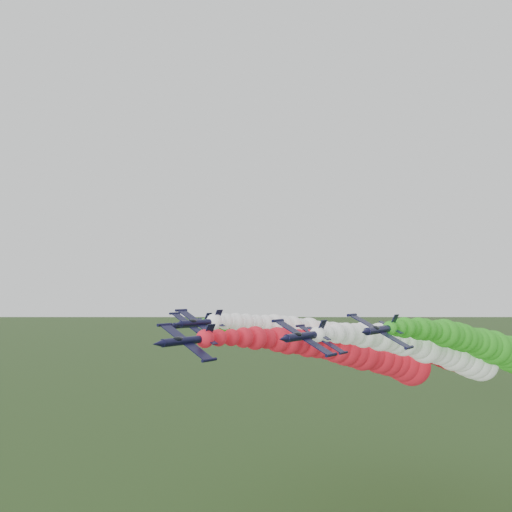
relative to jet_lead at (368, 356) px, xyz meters
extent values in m
cylinder|color=black|center=(-4.59, -47.79, 6.57)|extent=(1.49, 9.10, 1.49)
cone|color=black|center=(-4.59, -53.15, 6.57)|extent=(1.35, 1.82, 1.35)
cone|color=black|center=(-4.59, -42.83, 6.57)|extent=(1.35, 0.91, 1.35)
ellipsoid|color=black|center=(-4.41, -49.81, 6.93)|extent=(1.01, 1.90, 0.91)
cube|color=black|center=(-4.65, -47.99, 6.43)|extent=(8.77, 1.92, 4.38)
cylinder|color=black|center=(-9.01, -47.99, 8.57)|extent=(0.60, 2.63, 0.60)
cylinder|color=black|center=(-0.29, -47.99, 4.30)|extent=(0.60, 2.63, 0.60)
cube|color=black|center=(-4.07, -43.95, 7.61)|extent=(1.15, 1.52, 2.15)
cube|color=black|center=(-4.52, -43.95, 6.71)|extent=(3.50, 1.11, 1.78)
sphere|color=red|center=(-4.59, -44.25, 6.57)|extent=(2.68, 2.68, 2.68)
sphere|color=red|center=(-4.57, -41.39, 6.49)|extent=(2.57, 2.57, 2.57)
sphere|color=red|center=(-4.52, -38.52, 6.33)|extent=(2.62, 2.62, 2.62)
sphere|color=red|center=(-4.43, -35.66, 6.12)|extent=(3.22, 3.22, 3.22)
sphere|color=red|center=(-4.31, -32.80, 5.85)|extent=(3.82, 3.82, 3.82)
sphere|color=red|center=(-4.15, -29.93, 5.54)|extent=(3.36, 3.36, 3.36)
sphere|color=red|center=(-3.96, -27.07, 5.20)|extent=(4.24, 4.24, 4.24)
sphere|color=red|center=(-3.73, -24.21, 4.81)|extent=(4.80, 4.80, 4.80)
sphere|color=red|center=(-3.47, -21.34, 4.40)|extent=(4.47, 4.47, 4.47)
sphere|color=red|center=(-3.18, -18.48, 3.94)|extent=(5.13, 5.13, 5.13)
sphere|color=red|center=(-2.85, -15.62, 3.46)|extent=(5.04, 5.04, 5.04)
sphere|color=red|center=(-2.48, -12.75, 2.95)|extent=(5.05, 5.05, 5.05)
sphere|color=red|center=(-2.08, -9.89, 2.41)|extent=(5.76, 5.76, 5.76)
sphere|color=red|center=(-1.65, -7.03, 1.84)|extent=(6.32, 6.32, 6.32)
sphere|color=red|center=(-1.18, -4.16, 1.25)|extent=(6.46, 6.46, 6.46)
sphere|color=red|center=(-0.67, -1.30, 0.63)|extent=(7.01, 7.01, 7.01)
sphere|color=red|center=(-0.14, 1.56, -0.02)|extent=(6.18, 6.18, 6.18)
sphere|color=red|center=(0.44, 4.43, -0.69)|extent=(6.82, 6.82, 6.82)
sphere|color=red|center=(1.05, 7.29, -1.39)|extent=(6.96, 6.96, 6.96)
sphere|color=red|center=(1.69, 10.15, -2.11)|extent=(6.99, 6.99, 6.99)
sphere|color=red|center=(2.37, 13.02, -2.85)|extent=(7.89, 7.89, 7.89)
sphere|color=red|center=(3.08, 15.88, -3.61)|extent=(8.92, 8.92, 8.92)
cylinder|color=black|center=(-13.98, -35.45, 8.07)|extent=(1.49, 9.10, 1.49)
cone|color=black|center=(-13.98, -40.81, 8.07)|extent=(1.35, 1.82, 1.35)
cone|color=black|center=(-13.98, -30.49, 8.07)|extent=(1.35, 0.91, 1.35)
ellipsoid|color=black|center=(-13.80, -37.47, 8.43)|extent=(1.01, 1.90, 0.91)
cube|color=black|center=(-14.05, -35.65, 7.93)|extent=(8.77, 1.92, 4.38)
cylinder|color=black|center=(-18.41, -35.65, 10.07)|extent=(0.60, 2.63, 0.60)
cylinder|color=black|center=(-9.69, -35.65, 5.80)|extent=(0.60, 2.63, 0.60)
cube|color=black|center=(-13.47, -31.60, 9.11)|extent=(1.15, 1.52, 2.15)
cube|color=black|center=(-13.91, -31.60, 8.21)|extent=(3.50, 1.11, 1.78)
sphere|color=white|center=(-13.98, -31.90, 8.07)|extent=(2.86, 2.86, 2.86)
sphere|color=white|center=(-13.96, -29.04, 7.99)|extent=(2.92, 2.92, 2.92)
sphere|color=white|center=(-13.91, -26.18, 7.83)|extent=(3.17, 3.17, 3.17)
sphere|color=white|center=(-13.82, -23.31, 7.62)|extent=(3.19, 3.19, 3.19)
sphere|color=white|center=(-13.70, -20.45, 7.35)|extent=(3.10, 3.10, 3.10)
sphere|color=white|center=(-13.55, -17.59, 7.04)|extent=(3.51, 3.51, 3.51)
sphere|color=white|center=(-13.36, -14.73, 6.70)|extent=(4.26, 4.26, 4.26)
sphere|color=white|center=(-13.13, -11.86, 6.31)|extent=(4.21, 4.21, 4.21)
sphere|color=white|center=(-12.87, -9.00, 5.90)|extent=(4.72, 4.72, 4.72)
sphere|color=white|center=(-12.57, -6.14, 5.44)|extent=(4.34, 4.34, 4.34)
sphere|color=white|center=(-12.24, -3.27, 4.96)|extent=(5.47, 5.47, 5.47)
sphere|color=white|center=(-11.88, -0.41, 4.45)|extent=(4.88, 4.88, 4.88)
sphere|color=white|center=(-11.48, 2.45, 3.91)|extent=(5.54, 5.54, 5.54)
sphere|color=white|center=(-11.04, 5.32, 3.34)|extent=(6.09, 6.09, 6.09)
sphere|color=white|center=(-10.57, 8.18, 2.75)|extent=(6.59, 6.59, 6.59)
sphere|color=white|center=(-10.07, 11.04, 2.13)|extent=(6.34, 6.34, 6.34)
sphere|color=white|center=(-9.53, 13.91, 1.48)|extent=(6.99, 6.99, 6.99)
sphere|color=white|center=(-8.96, 16.77, 0.81)|extent=(6.30, 6.30, 6.30)
sphere|color=white|center=(-8.35, 19.63, 0.11)|extent=(6.81, 6.81, 6.81)
sphere|color=white|center=(-7.71, 22.50, -0.61)|extent=(7.43, 7.43, 7.43)
sphere|color=white|center=(-7.03, 25.36, -1.35)|extent=(7.21, 7.21, 7.21)
sphere|color=white|center=(-6.31, 28.22, -2.11)|extent=(8.45, 8.45, 8.45)
cylinder|color=black|center=(7.70, -37.05, 7.10)|extent=(1.49, 9.10, 1.49)
cone|color=black|center=(7.70, -42.41, 7.10)|extent=(1.35, 1.82, 1.35)
cone|color=black|center=(7.70, -32.09, 7.10)|extent=(1.35, 0.91, 1.35)
ellipsoid|color=black|center=(7.88, -39.07, 7.46)|extent=(1.01, 1.90, 0.91)
cube|color=black|center=(7.63, -37.25, 6.96)|extent=(8.77, 1.92, 4.38)
cylinder|color=black|center=(3.27, -37.25, 9.10)|extent=(0.60, 2.63, 0.60)
cylinder|color=black|center=(11.99, -37.25, 4.82)|extent=(0.60, 2.63, 0.60)
cube|color=black|center=(8.21, -33.20, 8.14)|extent=(1.15, 1.52, 2.15)
cube|color=black|center=(7.76, -33.20, 7.23)|extent=(3.50, 1.11, 1.78)
sphere|color=white|center=(7.70, -33.51, 7.10)|extent=(2.29, 2.29, 2.29)
sphere|color=white|center=(7.71, -30.64, 7.02)|extent=(2.38, 2.38, 2.38)
sphere|color=white|center=(7.77, -27.78, 6.86)|extent=(3.07, 3.07, 3.07)
sphere|color=white|center=(7.85, -24.92, 6.64)|extent=(3.49, 3.49, 3.49)
sphere|color=white|center=(7.98, -22.06, 6.38)|extent=(3.56, 3.56, 3.56)
sphere|color=white|center=(8.13, -19.19, 6.07)|extent=(4.33, 4.33, 4.33)
sphere|color=white|center=(8.32, -16.33, 5.72)|extent=(3.94, 3.94, 3.94)
sphere|color=white|center=(8.55, -13.47, 5.34)|extent=(4.94, 4.94, 4.94)
sphere|color=white|center=(8.81, -10.60, 4.92)|extent=(4.75, 4.75, 4.75)
sphere|color=white|center=(9.11, -7.74, 4.47)|extent=(5.12, 5.12, 5.12)
sphere|color=white|center=(9.44, -4.88, 3.99)|extent=(5.58, 5.58, 5.58)
sphere|color=white|center=(9.80, -2.01, 3.48)|extent=(4.64, 4.64, 4.64)
sphere|color=white|center=(10.20, 0.85, 2.94)|extent=(5.57, 5.57, 5.57)
sphere|color=white|center=(10.64, 3.71, 2.37)|extent=(6.74, 6.74, 6.74)
sphere|color=white|center=(11.10, 6.58, 1.77)|extent=(5.95, 5.95, 5.95)
sphere|color=white|center=(11.61, 9.44, 1.15)|extent=(6.05, 6.05, 6.05)
sphere|color=white|center=(12.15, 12.30, 0.51)|extent=(6.25, 6.25, 6.25)
sphere|color=white|center=(12.72, 15.17, -0.17)|extent=(7.11, 7.11, 7.11)
sphere|color=white|center=(13.33, 18.03, -0.86)|extent=(6.71, 6.71, 6.71)
sphere|color=white|center=(13.97, 20.89, -1.58)|extent=(7.80, 7.80, 7.80)
sphere|color=white|center=(14.65, 23.76, -2.32)|extent=(8.22, 8.22, 8.22)
sphere|color=white|center=(15.36, 26.62, -3.09)|extent=(8.20, 8.20, 8.20)
cylinder|color=black|center=(-22.25, -29.15, 7.10)|extent=(1.49, 9.10, 1.49)
cone|color=black|center=(-22.25, -34.51, 7.10)|extent=(1.35, 1.82, 1.35)
cone|color=black|center=(-22.25, -24.20, 7.10)|extent=(1.35, 0.91, 1.35)
ellipsoid|color=black|center=(-22.07, -31.18, 7.46)|extent=(1.01, 1.90, 0.91)
cube|color=black|center=(-22.32, -29.36, 6.96)|extent=(8.77, 1.92, 4.38)
cylinder|color=black|center=(-26.68, -29.36, 9.10)|extent=(0.60, 2.63, 0.60)
cylinder|color=black|center=(-17.96, -29.36, 4.83)|extent=(0.60, 2.63, 0.60)
cube|color=black|center=(-21.74, -25.31, 8.14)|extent=(1.15, 1.52, 2.15)
cube|color=black|center=(-22.18, -25.31, 7.24)|extent=(3.50, 1.11, 1.78)
sphere|color=green|center=(-22.25, -25.61, 7.10)|extent=(2.13, 2.13, 2.13)
sphere|color=green|center=(-22.23, -22.75, 7.02)|extent=(2.60, 2.60, 2.60)
sphere|color=green|center=(-22.18, -19.89, 6.86)|extent=(3.28, 3.28, 3.28)
sphere|color=green|center=(-22.09, -17.02, 6.65)|extent=(3.08, 3.08, 3.08)
sphere|color=green|center=(-21.97, -14.16, 6.38)|extent=(3.25, 3.25, 3.25)
sphere|color=green|center=(-21.81, -11.30, 6.07)|extent=(4.08, 4.08, 4.08)
sphere|color=green|center=(-21.62, -8.43, 5.73)|extent=(4.37, 4.37, 4.37)
sphere|color=green|center=(-21.40, -5.57, 5.34)|extent=(4.63, 4.63, 4.63)
sphere|color=green|center=(-21.14, -2.71, 4.93)|extent=(4.85, 4.85, 4.85)
sphere|color=green|center=(-20.84, 0.16, 4.47)|extent=(4.71, 4.71, 4.71)
sphere|color=green|center=(-20.51, 3.02, 3.99)|extent=(5.11, 5.11, 5.11)
sphere|color=green|center=(-20.15, 5.88, 3.48)|extent=(5.19, 5.19, 5.19)
sphere|color=green|center=(-19.75, 8.75, 2.94)|extent=(4.93, 4.93, 4.93)
sphere|color=green|center=(-19.31, 11.61, 2.37)|extent=(6.45, 6.45, 6.45)
sphere|color=green|center=(-18.84, 14.47, 1.78)|extent=(5.45, 5.45, 5.45)
sphere|color=green|center=(-18.34, 17.34, 1.16)|extent=(6.59, 6.59, 6.59)
sphere|color=green|center=(-17.80, 20.20, 0.51)|extent=(6.82, 6.82, 6.82)
sphere|color=green|center=(-17.22, 23.06, -0.16)|extent=(7.33, 7.33, 7.33)
sphere|color=green|center=(-16.62, 25.93, -0.86)|extent=(7.61, 7.61, 7.61)
sphere|color=green|center=(-15.97, 28.79, -1.58)|extent=(7.23, 7.23, 7.23)
sphere|color=green|center=(-15.29, 31.65, -2.32)|extent=(8.57, 8.57, 8.57)
sphere|color=green|center=(-14.58, 34.52, -3.08)|extent=(7.39, 7.39, 7.39)
cylinder|color=black|center=(15.01, -27.96, 7.78)|extent=(1.49, 9.10, 1.49)
cone|color=black|center=(15.01, -33.32, 7.78)|extent=(1.35, 1.82, 1.35)
cone|color=black|center=(15.01, -23.01, 7.78)|extent=(1.35, 0.91, 1.35)
ellipsoid|color=black|center=(15.19, -29.99, 8.14)|extent=(1.01, 1.90, 0.91)
cube|color=black|center=(14.94, -28.16, 7.64)|extent=(8.77, 1.92, 4.38)
cylinder|color=black|center=(10.58, -28.16, 9.78)|extent=(0.60, 2.63, 0.60)
cylinder|color=black|center=(19.30, -28.16, 5.50)|extent=(0.60, 2.63, 0.60)
cube|color=black|center=(15.52, -24.12, 8.82)|extent=(1.15, 1.52, 2.15)
cube|color=black|center=(15.08, -24.12, 7.91)|extent=(3.50, 1.11, 1.78)
sphere|color=green|center=(15.01, -24.42, 7.78)|extent=(2.21, 2.21, 2.21)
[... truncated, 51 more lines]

